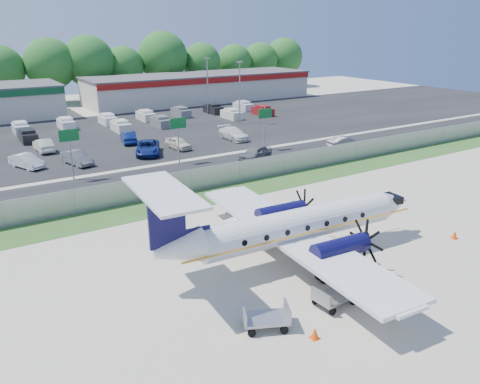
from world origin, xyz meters
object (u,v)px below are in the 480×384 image
baggage_cart_near (335,295)px  baggage_cart_far (266,318)px  aircraft (294,226)px  pushback_tug (232,234)px

baggage_cart_near → baggage_cart_far: 4.17m
aircraft → baggage_cart_near: bearing=-104.7°
baggage_cart_far → pushback_tug: bearing=68.9°
aircraft → baggage_cart_far: aircraft is taller
pushback_tug → baggage_cart_far: pushback_tug is taller
aircraft → baggage_cart_near: aircraft is taller
aircraft → baggage_cart_far: bearing=-138.5°
baggage_cart_near → aircraft: bearing=75.3°
pushback_tug → aircraft: bearing=-60.3°
pushback_tug → baggage_cart_far: (-3.34, -8.66, -0.19)m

